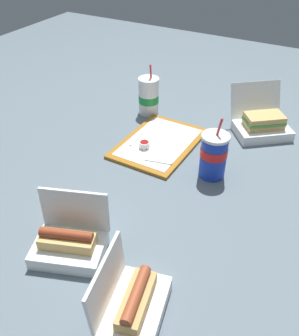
% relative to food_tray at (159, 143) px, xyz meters
% --- Properties ---
extents(ground_plane, '(3.20, 3.20, 0.00)m').
position_rel_food_tray_xyz_m(ground_plane, '(-0.20, -0.02, -0.01)').
color(ground_plane, slate).
extents(food_tray, '(0.37, 0.27, 0.01)m').
position_rel_food_tray_xyz_m(food_tray, '(0.00, 0.00, 0.00)').
color(food_tray, '#A56619').
rests_on(food_tray, ground_plane).
extents(ketchup_cup, '(0.04, 0.04, 0.02)m').
position_rel_food_tray_xyz_m(ketchup_cup, '(-0.06, 0.03, 0.02)').
color(ketchup_cup, white).
rests_on(ketchup_cup, food_tray).
extents(napkin_stack, '(0.12, 0.12, 0.00)m').
position_rel_food_tray_xyz_m(napkin_stack, '(-0.08, -0.05, 0.01)').
color(napkin_stack, white).
rests_on(napkin_stack, food_tray).
extents(plastic_fork, '(0.11, 0.02, 0.00)m').
position_rel_food_tray_xyz_m(plastic_fork, '(-0.03, 0.09, 0.01)').
color(plastic_fork, white).
rests_on(plastic_fork, food_tray).
extents(clamshell_hotdog_back, '(0.20, 0.22, 0.17)m').
position_rel_food_tray_xyz_m(clamshell_hotdog_back, '(-0.59, -0.04, 0.03)').
color(clamshell_hotdog_back, white).
rests_on(clamshell_hotdog_back, ground_plane).
extents(clamshell_hotdog_center, '(0.22, 0.18, 0.16)m').
position_rel_food_tray_xyz_m(clamshell_hotdog_center, '(-0.67, -0.29, 0.03)').
color(clamshell_hotdog_center, white).
rests_on(clamshell_hotdog_center, ground_plane).
extents(clamshell_sandwich_right, '(0.29, 0.29, 0.18)m').
position_rel_food_tray_xyz_m(clamshell_sandwich_right, '(0.27, -0.32, 0.04)').
color(clamshell_sandwich_right, white).
rests_on(clamshell_sandwich_right, ground_plane).
extents(soda_cup_back, '(0.09, 0.09, 0.22)m').
position_rel_food_tray_xyz_m(soda_cup_back, '(-0.08, -0.25, 0.08)').
color(soda_cup_back, '#1938B7').
rests_on(soda_cup_back, ground_plane).
extents(soda_cup_front, '(0.09, 0.09, 0.22)m').
position_rel_food_tray_xyz_m(soda_cup_front, '(0.21, 0.16, 0.07)').
color(soda_cup_front, white).
rests_on(soda_cup_front, ground_plane).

